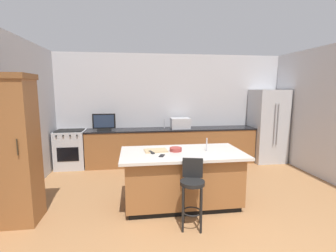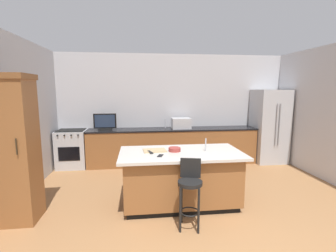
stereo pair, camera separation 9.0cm
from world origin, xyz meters
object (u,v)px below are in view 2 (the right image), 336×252
at_px(tv_monitor, 105,123).
at_px(kitchen_island, 181,178).
at_px(tv_remote, 150,152).
at_px(microwave, 181,123).
at_px(cabinet_tower, 13,147).
at_px(cutting_board, 155,150).
at_px(range_oven, 72,149).
at_px(bar_stool_center, 190,188).
at_px(refrigerator, 269,126).
at_px(cell_phone, 160,156).
at_px(fruit_bowl, 175,149).

bearing_deg(tv_monitor, kitchen_island, -56.32).
bearing_deg(tv_monitor, tv_remote, -66.19).
bearing_deg(microwave, cabinet_tower, -138.81).
relative_size(cabinet_tower, cutting_board, 5.72).
relative_size(kitchen_island, range_oven, 2.12).
xyz_separation_m(microwave, bar_stool_center, (-0.40, -3.00, -0.49)).
xyz_separation_m(range_oven, bar_stool_center, (2.34, -3.00, 0.11)).
bearing_deg(cabinet_tower, tv_remote, 6.12).
height_order(kitchen_island, cabinet_tower, cabinet_tower).
relative_size(microwave, cutting_board, 1.28).
bearing_deg(tv_monitor, refrigerator, -0.47).
bearing_deg(cell_phone, refrigerator, 58.08).
distance_m(refrigerator, microwave, 2.37).
relative_size(range_oven, cutting_board, 2.53).
height_order(kitchen_island, tv_remote, tv_remote).
height_order(cabinet_tower, cutting_board, cabinet_tower).
relative_size(fruit_bowl, cutting_board, 0.54).
bearing_deg(cabinet_tower, cutting_board, 9.02).
relative_size(refrigerator, bar_stool_center, 1.99).
distance_m(kitchen_island, tv_monitor, 2.79).
height_order(refrigerator, microwave, refrigerator).
bearing_deg(cutting_board, cell_phone, -78.26).
height_order(tv_remote, cutting_board, tv_remote).
bearing_deg(range_oven, bar_stool_center, -52.08).
bearing_deg(cabinet_tower, kitchen_island, 4.89).
bearing_deg(kitchen_island, cabinet_tower, -175.11).
xyz_separation_m(kitchen_island, tv_monitor, (-1.50, 2.26, 0.65)).
bearing_deg(microwave, cutting_board, -110.81).
relative_size(refrigerator, cutting_board, 5.13).
relative_size(cell_phone, cutting_board, 0.40).
distance_m(microwave, bar_stool_center, 3.07).
relative_size(tv_monitor, cell_phone, 3.67).
distance_m(tv_monitor, cutting_board, 2.41).
xyz_separation_m(microwave, tv_remote, (-0.92, -2.31, -0.14)).
height_order(kitchen_island, bar_stool_center, bar_stool_center).
distance_m(kitchen_island, cabinet_tower, 2.56).
bearing_deg(cutting_board, kitchen_island, -14.88).
height_order(refrigerator, cell_phone, refrigerator).
xyz_separation_m(fruit_bowl, cell_phone, (-0.26, -0.26, -0.03)).
bearing_deg(cell_phone, tv_remote, 146.58).
distance_m(bar_stool_center, fruit_bowl, 0.84).
relative_size(microwave, tv_monitor, 0.87).
xyz_separation_m(tv_remote, cutting_board, (0.08, 0.11, -0.00)).
xyz_separation_m(bar_stool_center, cutting_board, (-0.43, 0.81, 0.34)).
distance_m(refrigerator, cutting_board, 3.83).
bearing_deg(tv_monitor, cutting_board, -63.30).
bearing_deg(cabinet_tower, cell_phone, 0.24).
bearing_deg(fruit_bowl, tv_monitor, 122.53).
distance_m(cabinet_tower, cell_phone, 2.12).
xyz_separation_m(cabinet_tower, cutting_board, (2.05, 0.32, -0.20)).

